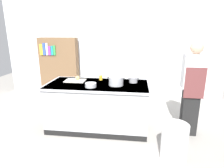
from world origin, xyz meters
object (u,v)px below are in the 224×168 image
(person_chef, at_px, (192,87))
(stock_pot, at_px, (116,81))
(onion, at_px, (78,78))
(trash_bin, at_px, (174,142))
(sauce_pan, at_px, (133,80))
(juice_cup, at_px, (101,78))
(mixing_bowl, at_px, (91,85))
(bookshelf, at_px, (59,67))

(person_chef, bearing_deg, stock_pot, 73.19)
(onion, relative_size, trash_bin, 0.14)
(sauce_pan, xyz_separation_m, juice_cup, (-0.67, 0.10, -0.00))
(juice_cup, xyz_separation_m, person_chef, (1.71, -0.34, -0.04))
(mixing_bowl, bearing_deg, person_chef, 5.45)
(juice_cup, bearing_deg, mixing_bowl, -99.85)
(stock_pot, distance_m, mixing_bowl, 0.48)
(stock_pot, xyz_separation_m, juice_cup, (-0.35, 0.34, -0.03))
(stock_pot, xyz_separation_m, person_chef, (1.36, -0.01, -0.07))
(onion, distance_m, bookshelf, 1.94)
(trash_bin, distance_m, person_chef, 1.11)
(juice_cup, height_order, trash_bin, juice_cup)
(sauce_pan, distance_m, trash_bin, 1.41)
(juice_cup, height_order, bookshelf, bookshelf)
(onion, bearing_deg, stock_pot, -15.75)
(bookshelf, bearing_deg, sauce_pan, -36.39)
(stock_pot, distance_m, trash_bin, 1.44)
(sauce_pan, height_order, trash_bin, sauce_pan)
(trash_bin, bearing_deg, bookshelf, 136.52)
(person_chef, bearing_deg, mixing_bowl, 78.95)
(mixing_bowl, xyz_separation_m, person_chef, (1.80, 0.17, -0.02))
(stock_pot, bearing_deg, onion, 164.25)
(stock_pot, distance_m, bookshelf, 2.63)
(mixing_bowl, relative_size, person_chef, 0.12)
(juice_cup, bearing_deg, bookshelf, 135.12)
(sauce_pan, xyz_separation_m, trash_bin, (0.64, -1.07, -0.66))
(sauce_pan, height_order, person_chef, person_chef)
(onion, height_order, mixing_bowl, onion)
(juice_cup, bearing_deg, stock_pot, -43.79)
(onion, bearing_deg, bookshelf, 123.13)
(mixing_bowl, bearing_deg, onion, 132.26)
(sauce_pan, bearing_deg, trash_bin, -59.09)
(mixing_bowl, bearing_deg, bookshelf, 125.15)
(mixing_bowl, bearing_deg, stock_pot, 22.15)
(stock_pot, height_order, trash_bin, stock_pot)
(juice_cup, bearing_deg, trash_bin, -41.77)
(onion, height_order, trash_bin, onion)
(mixing_bowl, distance_m, person_chef, 1.81)
(onion, relative_size, person_chef, 0.05)
(onion, relative_size, mixing_bowl, 0.40)
(juice_cup, bearing_deg, onion, -166.84)
(sauce_pan, bearing_deg, juice_cup, 171.48)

